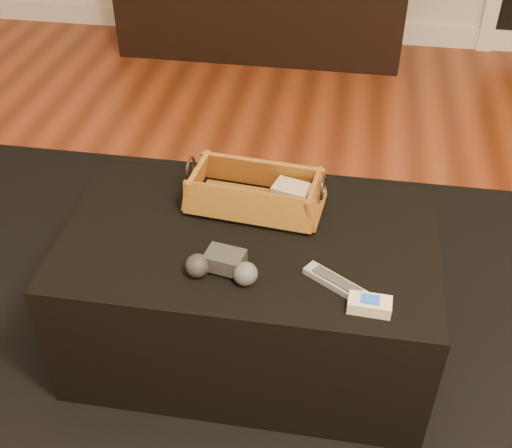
% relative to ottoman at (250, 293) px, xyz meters
% --- Properties ---
extents(floor, '(5.00, 5.50, 0.01)m').
position_rel_ottoman_xyz_m(floor, '(0.10, -0.33, -0.23)').
color(floor, brown).
rests_on(floor, ground).
extents(baseboard, '(5.00, 0.04, 0.12)m').
position_rel_ottoman_xyz_m(baseboard, '(0.10, 2.41, -0.16)').
color(baseboard, white).
rests_on(baseboard, floor).
extents(area_rug, '(2.60, 2.00, 0.01)m').
position_rel_ottoman_xyz_m(area_rug, '(-0.00, -0.05, -0.22)').
color(area_rug, black).
rests_on(area_rug, floor).
extents(ottoman, '(1.00, 0.60, 0.42)m').
position_rel_ottoman_xyz_m(ottoman, '(0.00, 0.00, 0.00)').
color(ottoman, black).
rests_on(ottoman, area_rug).
extents(tv_remote, '(0.20, 0.05, 0.02)m').
position_rel_ottoman_xyz_m(tv_remote, '(-0.03, 0.12, 0.23)').
color(tv_remote, black).
rests_on(tv_remote, wicker_basket).
extents(cloth_bundle, '(0.12, 0.10, 0.06)m').
position_rel_ottoman_xyz_m(cloth_bundle, '(0.09, 0.15, 0.25)').
color(cloth_bundle, tan).
rests_on(cloth_bundle, wicker_basket).
extents(wicker_basket, '(0.39, 0.23, 0.13)m').
position_rel_ottoman_xyz_m(wicker_basket, '(-0.01, 0.13, 0.25)').
color(wicker_basket, brown).
rests_on(wicker_basket, ottoman).
extents(game_controller, '(0.19, 0.11, 0.06)m').
position_rel_ottoman_xyz_m(game_controller, '(-0.04, -0.16, 0.24)').
color(game_controller, '#2A2A2C').
rests_on(game_controller, ottoman).
extents(silver_remote, '(0.17, 0.13, 0.02)m').
position_rel_ottoman_xyz_m(silver_remote, '(0.24, -0.15, 0.22)').
color(silver_remote, '#929599').
rests_on(silver_remote, ottoman).
extents(cream_gadget, '(0.10, 0.06, 0.04)m').
position_rel_ottoman_xyz_m(cream_gadget, '(0.32, -0.22, 0.23)').
color(cream_gadget, beige).
rests_on(cream_gadget, ottoman).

